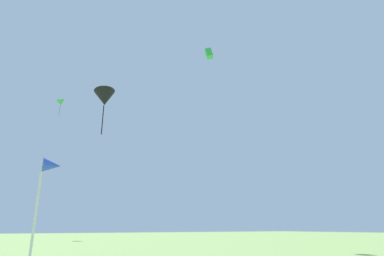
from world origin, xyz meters
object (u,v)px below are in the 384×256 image
(distant_kite_black_low_right, at_px, (104,98))
(marker_flag, at_px, (49,174))
(distant_kite_green_low_left, at_px, (61,102))
(distant_kite_green_overhead_distant, at_px, (209,54))

(distant_kite_black_low_right, relative_size, marker_flag, 1.06)
(distant_kite_black_low_right, distance_m, distant_kite_green_low_left, 21.59)
(distant_kite_green_overhead_distant, xyz_separation_m, marker_flag, (-9.84, -9.77, -10.03))
(distant_kite_green_low_left, relative_size, marker_flag, 0.97)
(distant_kite_green_low_left, xyz_separation_m, marker_flag, (-3.60, -28.18, -11.62))
(distant_kite_black_low_right, xyz_separation_m, distant_kite_green_low_left, (0.80, 20.43, 6.93))
(distant_kite_green_overhead_distant, height_order, distant_kite_green_low_left, distant_kite_green_low_left)
(distant_kite_green_overhead_distant, bearing_deg, distant_kite_black_low_right, -163.99)
(distant_kite_black_low_right, relative_size, distant_kite_green_low_left, 1.09)
(distant_kite_black_low_right, bearing_deg, distant_kite_green_overhead_distant, 16.01)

